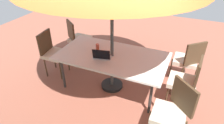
# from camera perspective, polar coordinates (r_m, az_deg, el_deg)

# --- Properties ---
(ground_plane) EXTENTS (10.00, 10.00, 0.02)m
(ground_plane) POSITION_cam_1_polar(r_m,az_deg,el_deg) (4.12, 0.00, -7.12)
(ground_plane) COLOR #935442
(dining_table) EXTENTS (2.06, 1.12, 0.74)m
(dining_table) POSITION_cam_1_polar(r_m,az_deg,el_deg) (3.72, 0.00, 1.33)
(dining_table) COLOR white
(dining_table) RESTS_ON ground_plane
(chair_southwest) EXTENTS (0.59, 0.59, 0.98)m
(chair_southwest) POSITION_cam_1_polar(r_m,az_deg,el_deg) (4.23, 21.21, 0.78)
(chair_southwest) COLOR beige
(chair_southwest) RESTS_ON ground_plane
(chair_southeast) EXTENTS (0.58, 0.58, 0.98)m
(chair_southeast) POSITION_cam_1_polar(r_m,az_deg,el_deg) (4.93, -10.01, 7.12)
(chair_southeast) COLOR beige
(chair_southeast) RESTS_ON ground_plane
(chair_northwest) EXTENTS (0.59, 0.59, 0.98)m
(chair_northwest) POSITION_cam_1_polar(r_m,az_deg,el_deg) (2.97, 17.26, -13.29)
(chair_northwest) COLOR beige
(chair_northwest) RESTS_ON ground_plane
(chair_west) EXTENTS (0.47, 0.46, 0.98)m
(chair_west) POSITION_cam_1_polar(r_m,az_deg,el_deg) (3.61, 20.80, -4.84)
(chair_west) COLOR beige
(chair_west) RESTS_ON ground_plane
(chair_east) EXTENTS (0.48, 0.47, 0.98)m
(chair_east) POSITION_cam_1_polar(r_m,az_deg,el_deg) (4.41, -16.89, 2.99)
(chair_east) COLOR beige
(chair_east) RESTS_ON ground_plane
(laptop) EXTENTS (0.37, 0.31, 0.21)m
(laptop) POSITION_cam_1_polar(r_m,az_deg,el_deg) (3.58, -2.87, 1.78)
(laptop) COLOR #B7B7BC
(laptop) RESTS_ON dining_table
(cup) EXTENTS (0.07, 0.07, 0.11)m
(cup) POSITION_cam_1_polar(r_m,az_deg,el_deg) (3.88, -4.24, 4.43)
(cup) COLOR #CC4C33
(cup) RESTS_ON dining_table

